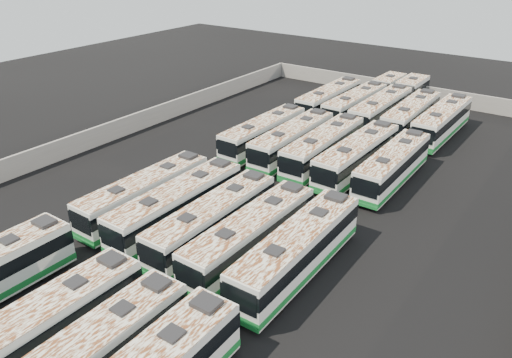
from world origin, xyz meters
name	(u,v)px	position (x,y,z in m)	size (l,w,h in m)	color
ground	(269,197)	(0.00, 0.00, 0.00)	(140.00, 140.00, 0.00)	black
perimeter_wall	(269,186)	(0.00, 0.00, 1.10)	(45.20, 73.20, 2.20)	slate
bus_front_center	(35,333)	(0.44, -23.00, 1.88)	(2.76, 13.03, 3.67)	silver
bus_midfront_far_left	(145,194)	(-6.70, -8.38, 1.83)	(2.82, 12.72, 3.58)	silver
bus_midfront_left	(177,205)	(-3.16, -8.28, 1.89)	(2.82, 13.12, 3.70)	silver
bus_midfront_center	(213,220)	(0.59, -8.36, 1.85)	(2.90, 12.85, 3.61)	silver
bus_midfront_right	(251,235)	(4.14, -8.41, 1.86)	(2.84, 12.93, 3.64)	silver
bus_midfront_far_right	(297,251)	(7.88, -8.20, 1.92)	(3.02, 13.33, 3.75)	silver
bus_midback_far_left	(264,133)	(-6.77, 8.89, 1.83)	(2.79, 12.73, 3.58)	silver
bus_midback_left	(292,140)	(-3.10, 8.87, 1.87)	(2.95, 13.01, 3.66)	silver
bus_midback_center	(323,147)	(0.46, 9.06, 1.90)	(3.09, 13.25, 3.72)	silver
bus_midback_right	(357,156)	(4.19, 8.93, 1.91)	(3.01, 13.29, 3.74)	silver
bus_midback_far_right	(393,166)	(7.79, 8.95, 1.83)	(2.79, 12.72, 3.58)	silver
bus_back_far_left	(329,100)	(-6.70, 23.62, 1.87)	(2.75, 13.00, 3.67)	silver
bus_back_left	(367,99)	(-2.98, 27.15, 1.84)	(3.19, 19.96, 3.61)	silver
bus_back_center	(392,103)	(0.42, 27.12, 1.91)	(2.92, 20.59, 3.73)	silver
bus_back_right	(411,116)	(4.23, 23.50, 1.91)	(3.08, 13.29, 3.73)	silver
bus_back_far_right	(442,121)	(7.80, 23.66, 1.92)	(2.95, 13.32, 3.75)	silver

